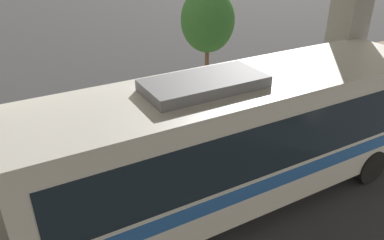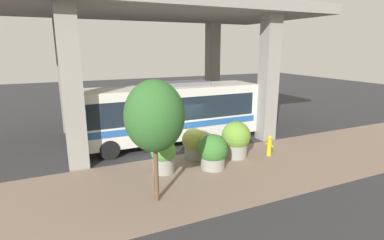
% 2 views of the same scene
% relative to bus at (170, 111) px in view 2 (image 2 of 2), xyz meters
% --- Properties ---
extents(ground_plane, '(80.00, 80.00, 0.00)m').
position_rel_bus_xyz_m(ground_plane, '(-2.11, -0.24, -1.96)').
color(ground_plane, '#2D2D30').
rests_on(ground_plane, ground).
extents(sidewalk_strip, '(6.00, 40.00, 0.02)m').
position_rel_bus_xyz_m(sidewalk_strip, '(-5.11, -0.24, -1.95)').
color(sidewalk_strip, '#7A6656').
rests_on(sidewalk_strip, ground).
extents(overpass, '(9.40, 18.90, 8.01)m').
position_rel_bus_xyz_m(overpass, '(1.89, -0.24, 5.01)').
color(overpass, gray).
rests_on(overpass, ground).
extents(bus, '(2.64, 10.55, 3.62)m').
position_rel_bus_xyz_m(bus, '(0.00, 0.00, 0.00)').
color(bus, silver).
rests_on(bus, ground).
extents(fire_hydrant, '(0.52, 0.25, 1.11)m').
position_rel_bus_xyz_m(fire_hydrant, '(-4.16, -3.95, -1.40)').
color(fire_hydrant, gold).
rests_on(fire_hydrant, ground).
extents(planter_front, '(1.48, 1.48, 1.89)m').
position_rel_bus_xyz_m(planter_front, '(-3.56, -2.28, -1.00)').
color(planter_front, gray).
rests_on(planter_front, ground).
extents(planter_middle, '(1.15, 1.15, 1.59)m').
position_rel_bus_xyz_m(planter_middle, '(-3.88, 1.76, -1.14)').
color(planter_middle, gray).
rests_on(planter_middle, ground).
extents(planter_back, '(1.39, 1.39, 1.66)m').
position_rel_bus_xyz_m(planter_back, '(-4.41, -0.48, -1.14)').
color(planter_back, gray).
rests_on(planter_back, ground).
extents(planter_extra, '(1.19, 1.19, 1.60)m').
position_rel_bus_xyz_m(planter_extra, '(-2.89, -0.20, -1.13)').
color(planter_extra, gray).
rests_on(planter_extra, ground).
extents(street_tree_near, '(2.12, 2.12, 4.49)m').
position_rel_bus_xyz_m(street_tree_near, '(-6.24, 2.85, 1.25)').
color(street_tree_near, brown).
rests_on(street_tree_near, ground).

